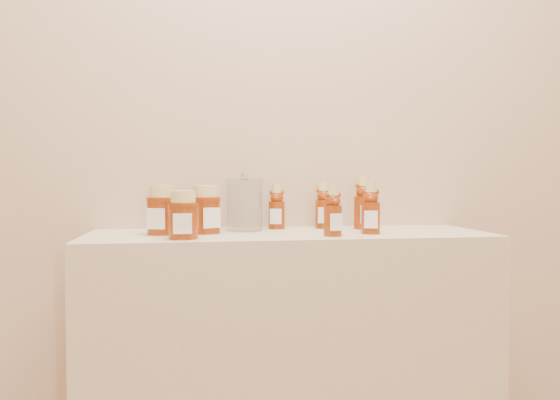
{
  "coord_description": "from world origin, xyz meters",
  "views": [
    {
      "loc": [
        -0.28,
        -0.06,
        1.06
      ],
      "look_at": [
        -0.03,
        1.52,
        1.0
      ],
      "focal_mm": 35.0,
      "sensor_mm": 36.0,
      "label": 1
    }
  ],
  "objects": [
    {
      "name": "honey_jar_left",
      "position": [
        -0.37,
        1.56,
        0.97
      ],
      "size": [
        0.12,
        0.12,
        0.14
      ],
      "primitive_type": null,
      "rotation": [
        0.0,
        0.0,
        -0.35
      ],
      "color": "#692208",
      "rests_on": "display_table"
    },
    {
      "name": "wall_back",
      "position": [
        0.0,
        1.75,
        1.35
      ],
      "size": [
        3.5,
        0.02,
        2.7
      ],
      "primitive_type": "cube",
      "color": "tan",
      "rests_on": "ground"
    },
    {
      "name": "honey_jar_front",
      "position": [
        -0.31,
        1.43,
        0.97
      ],
      "size": [
        0.09,
        0.09,
        0.13
      ],
      "primitive_type": null,
      "rotation": [
        0.0,
        0.0,
        -0.04
      ],
      "color": "#692208",
      "rests_on": "display_table"
    },
    {
      "name": "honey_jar_back",
      "position": [
        -0.25,
        1.57,
        0.97
      ],
      "size": [
        0.12,
        0.12,
        0.14
      ],
      "primitive_type": null,
      "rotation": [
        0.0,
        0.0,
        0.41
      ],
      "color": "#692208",
      "rests_on": "display_table"
    },
    {
      "name": "bear_bottle_front_left",
      "position": [
        0.11,
        1.44,
        0.98
      ],
      "size": [
        0.06,
        0.06,
        0.16
      ],
      "primitive_type": null,
      "rotation": [
        0.0,
        0.0,
        0.14
      ],
      "color": "#692208",
      "rests_on": "display_table"
    },
    {
      "name": "display_table",
      "position": [
        0.0,
        1.55,
        0.45
      ],
      "size": [
        1.2,
        0.4,
        0.9
      ],
      "primitive_type": "cube",
      "color": "tan",
      "rests_on": "ground"
    },
    {
      "name": "bear_bottle_back_right",
      "position": [
        0.26,
        1.64,
        1.0
      ],
      "size": [
        0.07,
        0.07,
        0.2
      ],
      "primitive_type": null,
      "rotation": [
        0.0,
        0.0,
        0.05
      ],
      "color": "#692208",
      "rests_on": "display_table"
    },
    {
      "name": "bear_bottle_back_mid",
      "position": [
        0.14,
        1.68,
        0.99
      ],
      "size": [
        0.07,
        0.07,
        0.17
      ],
      "primitive_type": null,
      "rotation": [
        0.0,
        0.0,
        -0.19
      ],
      "color": "#692208",
      "rests_on": "display_table"
    },
    {
      "name": "glass_canister",
      "position": [
        -0.13,
        1.63,
        0.99
      ],
      "size": [
        0.14,
        0.14,
        0.18
      ],
      "primitive_type": null,
      "rotation": [
        0.0,
        0.0,
        0.28
      ],
      "color": "white",
      "rests_on": "display_table"
    },
    {
      "name": "bear_bottle_back_left",
      "position": [
        -0.02,
        1.68,
        0.98
      ],
      "size": [
        0.07,
        0.07,
        0.17
      ],
      "primitive_type": null,
      "rotation": [
        0.0,
        0.0,
        -0.27
      ],
      "color": "#692208",
      "rests_on": "display_table"
    },
    {
      "name": "bear_bottle_front_right",
      "position": [
        0.23,
        1.49,
        0.99
      ],
      "size": [
        0.07,
        0.07,
        0.17
      ],
      "primitive_type": null,
      "rotation": [
        0.0,
        0.0,
        -0.29
      ],
      "color": "#692208",
      "rests_on": "display_table"
    }
  ]
}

